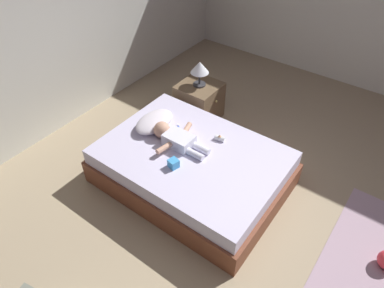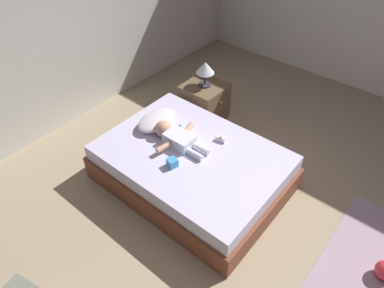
% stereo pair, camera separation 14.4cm
% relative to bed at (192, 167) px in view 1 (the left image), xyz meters
% --- Properties ---
extents(ground_plane, '(8.00, 8.00, 0.00)m').
position_rel_bed_xyz_m(ground_plane, '(0.01, -1.06, -0.21)').
color(ground_plane, tan).
extents(wall_behind_bed, '(8.00, 0.12, 2.70)m').
position_rel_bed_xyz_m(wall_behind_bed, '(0.01, 1.94, 1.14)').
color(wall_behind_bed, silver).
rests_on(wall_behind_bed, ground_plane).
extents(bed, '(1.32, 1.84, 0.44)m').
position_rel_bed_xyz_m(bed, '(0.00, 0.00, 0.00)').
color(bed, brown).
rests_on(bed, ground_plane).
extents(pillow, '(0.48, 0.30, 0.12)m').
position_rel_bed_xyz_m(pillow, '(0.09, 0.56, 0.28)').
color(pillow, silver).
rests_on(pillow, bed).
extents(baby, '(0.54, 0.63, 0.17)m').
position_rel_bed_xyz_m(baby, '(0.01, 0.22, 0.29)').
color(baby, white).
rests_on(baby, bed).
extents(toothbrush, '(0.10, 0.14, 0.02)m').
position_rel_bed_xyz_m(toothbrush, '(0.20, 0.31, 0.23)').
color(toothbrush, blue).
rests_on(toothbrush, bed).
extents(nightstand, '(0.48, 0.51, 0.49)m').
position_rel_bed_xyz_m(nightstand, '(0.97, 0.60, 0.03)').
color(nightstand, brown).
rests_on(nightstand, ground_plane).
extents(lamp, '(0.22, 0.22, 0.31)m').
position_rel_bed_xyz_m(lamp, '(0.97, 0.60, 0.50)').
color(lamp, '#333338').
rests_on(lamp, nightstand).
extents(toy_block, '(0.10, 0.10, 0.09)m').
position_rel_bed_xyz_m(toy_block, '(-0.27, 0.01, 0.26)').
color(toy_block, '#409EE4').
rests_on(toy_block, bed).
extents(baby_bottle, '(0.06, 0.11, 0.07)m').
position_rel_bed_xyz_m(baby_bottle, '(0.30, -0.13, 0.25)').
color(baby_bottle, white).
rests_on(baby_bottle, bed).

